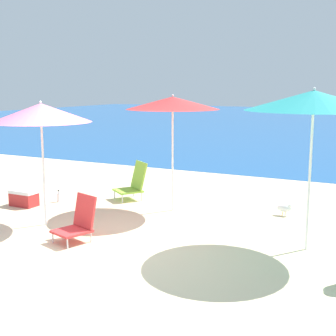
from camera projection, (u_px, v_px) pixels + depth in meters
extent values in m
plane|color=beige|center=(88.00, 250.00, 6.76)|extent=(60.00, 60.00, 0.00)
cube|color=#1E5699|center=(336.00, 123.00, 30.01)|extent=(60.00, 40.00, 0.01)
cylinder|color=white|center=(309.00, 182.00, 6.60)|extent=(0.04, 0.04, 2.00)
cone|color=teal|center=(314.00, 100.00, 6.40)|extent=(1.91, 1.91, 0.28)
sphere|color=white|center=(314.00, 89.00, 6.38)|extent=(0.04, 0.04, 0.04)
cylinder|color=white|center=(44.00, 174.00, 7.83)|extent=(0.04, 0.04, 1.75)
cone|color=pink|center=(41.00, 113.00, 7.66)|extent=(1.66, 1.66, 0.31)
sphere|color=white|center=(40.00, 102.00, 7.62)|extent=(0.04, 0.04, 0.04)
cylinder|color=white|center=(173.00, 161.00, 8.74)|extent=(0.04, 0.04, 1.91)
cone|color=red|center=(173.00, 103.00, 8.55)|extent=(1.73, 1.73, 0.23)
sphere|color=white|center=(173.00, 95.00, 8.53)|extent=(0.04, 0.04, 0.04)
cylinder|color=silver|center=(53.00, 238.00, 7.05)|extent=(0.02, 0.02, 0.16)
cylinder|color=silver|center=(67.00, 244.00, 6.78)|extent=(0.02, 0.02, 0.16)
cylinder|color=silver|center=(76.00, 232.00, 7.34)|extent=(0.02, 0.02, 0.16)
cylinder|color=silver|center=(91.00, 237.00, 7.07)|extent=(0.02, 0.02, 0.16)
cube|color=red|center=(72.00, 231.00, 7.04)|extent=(0.59, 0.61, 0.04)
cube|color=red|center=(85.00, 211.00, 7.17)|extent=(0.48, 0.27, 0.50)
cylinder|color=silver|center=(115.00, 195.00, 9.81)|extent=(0.02, 0.02, 0.18)
cylinder|color=silver|center=(122.00, 199.00, 9.43)|extent=(0.02, 0.02, 0.18)
cylinder|color=silver|center=(133.00, 192.00, 10.00)|extent=(0.02, 0.02, 0.18)
cylinder|color=silver|center=(142.00, 197.00, 9.63)|extent=(0.02, 0.02, 0.18)
cube|color=#8ECC3D|center=(128.00, 191.00, 9.70)|extent=(0.71, 0.71, 0.04)
cube|color=#8ECC3D|center=(139.00, 175.00, 9.76)|extent=(0.52, 0.44, 0.56)
cylinder|color=silver|center=(59.00, 198.00, 9.54)|extent=(0.07, 0.07, 0.17)
cylinder|color=silver|center=(58.00, 192.00, 9.52)|extent=(0.03, 0.03, 0.06)
cylinder|color=black|center=(58.00, 191.00, 9.51)|extent=(0.03, 0.03, 0.02)
cube|color=#B72828|center=(24.00, 200.00, 9.21)|extent=(0.52, 0.31, 0.26)
cube|color=white|center=(24.00, 192.00, 9.18)|extent=(0.54, 0.32, 0.06)
cylinder|color=gold|center=(282.00, 213.00, 8.55)|extent=(0.01, 0.01, 0.07)
cylinder|color=gold|center=(285.00, 214.00, 8.53)|extent=(0.01, 0.01, 0.07)
ellipsoid|color=white|center=(284.00, 208.00, 8.52)|extent=(0.26, 0.11, 0.13)
sphere|color=white|center=(290.00, 206.00, 8.47)|extent=(0.07, 0.07, 0.07)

